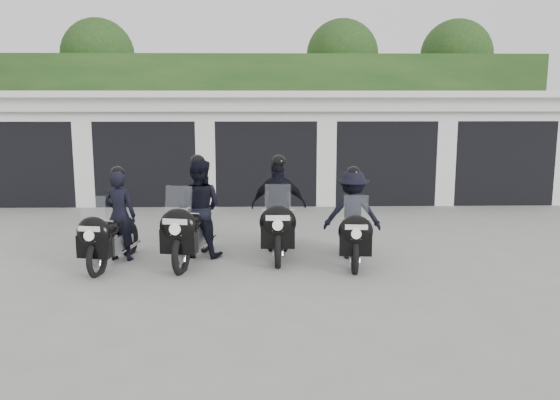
{
  "coord_description": "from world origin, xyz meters",
  "views": [
    {
      "loc": [
        -0.01,
        -9.69,
        2.84
      ],
      "look_at": [
        0.24,
        0.45,
        1.05
      ],
      "focal_mm": 38.0,
      "sensor_mm": 36.0,
      "label": 1
    }
  ],
  "objects_px": {
    "police_bike_a": "(113,225)",
    "police_bike_d": "(353,220)",
    "police_bike_b": "(196,215)",
    "police_bike_c": "(279,211)"
  },
  "relations": [
    {
      "from": "police_bike_c",
      "to": "police_bike_d",
      "type": "bearing_deg",
      "value": -17.75
    },
    {
      "from": "police_bike_a",
      "to": "police_bike_d",
      "type": "relative_size",
      "value": 1.0
    },
    {
      "from": "police_bike_d",
      "to": "police_bike_c",
      "type": "bearing_deg",
      "value": 165.3
    },
    {
      "from": "police_bike_a",
      "to": "police_bike_d",
      "type": "xyz_separation_m",
      "value": [
        4.1,
        0.17,
        0.04
      ]
    },
    {
      "from": "police_bike_b",
      "to": "police_bike_c",
      "type": "bearing_deg",
      "value": 23.93
    },
    {
      "from": "police_bike_a",
      "to": "police_bike_c",
      "type": "distance_m",
      "value": 2.89
    },
    {
      "from": "police_bike_b",
      "to": "police_bike_d",
      "type": "relative_size",
      "value": 1.11
    },
    {
      "from": "police_bike_a",
      "to": "police_bike_c",
      "type": "height_order",
      "value": "police_bike_c"
    },
    {
      "from": "police_bike_a",
      "to": "police_bike_c",
      "type": "bearing_deg",
      "value": 22.75
    },
    {
      "from": "police_bike_b",
      "to": "police_bike_c",
      "type": "relative_size",
      "value": 1.01
    }
  ]
}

